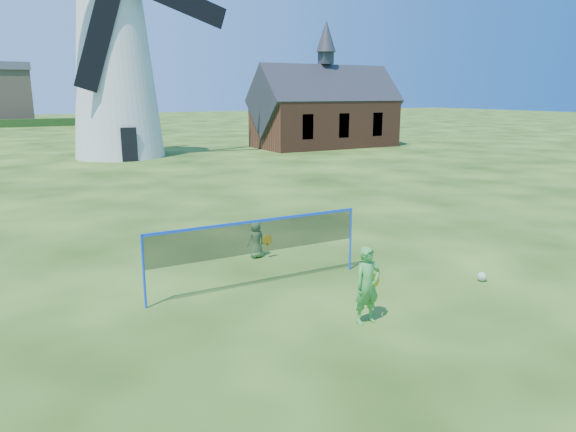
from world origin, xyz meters
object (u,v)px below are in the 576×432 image
at_px(windmill, 114,63).
at_px(player_boy, 256,239).
at_px(badminton_net, 257,238).
at_px(play_ball, 482,277).
at_px(chapel, 325,112).
at_px(player_girl, 367,285).

bearing_deg(windmill, player_boy, -93.40).
relative_size(windmill, player_boy, 18.77).
height_order(windmill, badminton_net, windmill).
distance_m(player_boy, play_ball, 5.63).
relative_size(badminton_net, player_boy, 5.18).
bearing_deg(chapel, badminton_net, -125.12).
relative_size(player_boy, play_ball, 4.43).
bearing_deg(player_boy, badminton_net, 57.64).
bearing_deg(player_girl, badminton_net, 110.28).
bearing_deg(play_ball, player_girl, -171.90).
relative_size(windmill, badminton_net, 3.63).
relative_size(chapel, play_ball, 52.26).
xyz_separation_m(chapel, player_boy, (-17.43, -24.07, -2.25)).
bearing_deg(player_boy, windmill, -101.39).
xyz_separation_m(windmill, badminton_net, (-2.37, -26.68, -5.00)).
relative_size(badminton_net, play_ball, 22.95).
relative_size(windmill, chapel, 1.59).
bearing_deg(windmill, play_ball, -85.37).
height_order(windmill, player_boy, windmill).
xyz_separation_m(badminton_net, player_girl, (1.01, -2.67, -0.40)).
height_order(player_girl, play_ball, player_girl).
height_order(chapel, play_ball, chapel).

